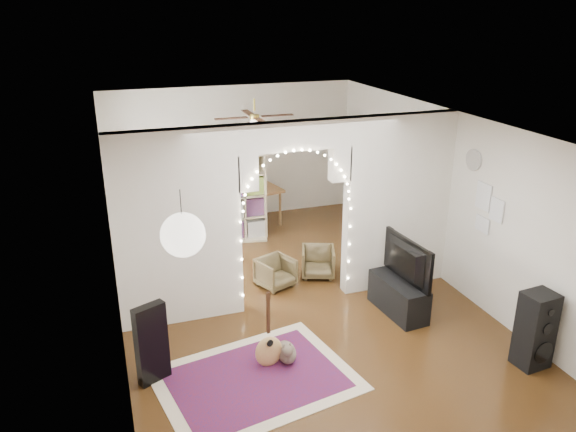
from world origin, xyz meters
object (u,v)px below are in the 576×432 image
object	(u,v)px
dining_chair_left	(276,273)
acoustic_guitar	(269,340)
media_console	(398,297)
dining_table	(249,193)
floor_speaker	(535,330)
dining_chair_right	(318,262)
bookcase	(221,197)

from	to	relation	value
dining_chair_left	acoustic_guitar	bearing A→B (deg)	-131.57
media_console	dining_table	world-z (taller)	dining_table
dining_table	dining_chair_left	bearing A→B (deg)	-108.12
floor_speaker	dining_table	xyz separation A→B (m)	(-2.03, 5.62, 0.19)
acoustic_guitar	floor_speaker	bearing A→B (deg)	-41.42
dining_chair_left	floor_speaker	bearing A→B (deg)	-73.45
dining_table	dining_chair_right	bearing A→B (deg)	-91.27
acoustic_guitar	dining_chair_left	world-z (taller)	acoustic_guitar
dining_chair_left	dining_chair_right	size ratio (longest dim) A/B	0.97
media_console	bookcase	size ratio (longest dim) A/B	0.59
media_console	dining_table	distance (m)	4.15
media_console	bookcase	xyz separation A→B (m)	(-1.79, 3.43, 0.59)
media_console	dining_chair_right	xyz separation A→B (m)	(-0.65, 1.45, -0.01)
dining_chair_left	dining_chair_right	distance (m)	0.77
bookcase	dining_chair_left	size ratio (longest dim) A/B	3.27
floor_speaker	dining_chair_right	world-z (taller)	floor_speaker
floor_speaker	dining_chair_left	world-z (taller)	floor_speaker
acoustic_guitar	dining_table	world-z (taller)	acoustic_guitar
acoustic_guitar	bookcase	distance (m)	4.11
acoustic_guitar	floor_speaker	xyz separation A→B (m)	(3.05, -1.01, 0.11)
bookcase	dining_chair_left	xyz separation A→B (m)	(0.38, -2.10, -0.61)
bookcase	dining_chair_left	distance (m)	2.22
acoustic_guitar	media_console	xyz separation A→B (m)	(2.13, 0.63, -0.13)
media_console	acoustic_guitar	bearing A→B (deg)	-168.16
dining_chair_left	dining_chair_right	world-z (taller)	dining_chair_right
dining_table	dining_chair_left	distance (m)	2.70
dining_chair_right	bookcase	bearing A→B (deg)	139.89
media_console	dining_chair_left	distance (m)	1.94
floor_speaker	bookcase	world-z (taller)	bookcase
acoustic_guitar	dining_chair_right	distance (m)	2.56
floor_speaker	dining_chair_left	distance (m)	3.79
media_console	floor_speaker	bearing A→B (deg)	-65.57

